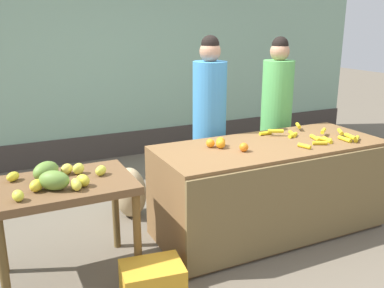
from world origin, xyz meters
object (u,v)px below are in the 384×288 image
(vendor_woman_blue_shirt, at_px, (209,125))
(produce_crate, at_px, (153,281))
(produce_sack, at_px, (130,192))
(vendor_woman_green_shirt, at_px, (276,118))

(vendor_woman_blue_shirt, relative_size, produce_crate, 4.10)
(produce_crate, distance_m, produce_sack, 1.38)
(vendor_woman_green_shirt, distance_m, produce_crate, 2.44)
(vendor_woman_green_shirt, xyz_separation_m, produce_crate, (-1.96, -1.25, -0.77))
(vendor_woman_blue_shirt, relative_size, produce_sack, 3.46)
(vendor_woman_green_shirt, relative_size, produce_sack, 3.41)
(vendor_woman_green_shirt, bearing_deg, vendor_woman_blue_shirt, -177.06)
(vendor_woman_blue_shirt, distance_m, produce_sack, 1.06)
(produce_crate, xyz_separation_m, produce_sack, (0.27, 1.35, 0.13))
(vendor_woman_green_shirt, relative_size, produce_crate, 4.04)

